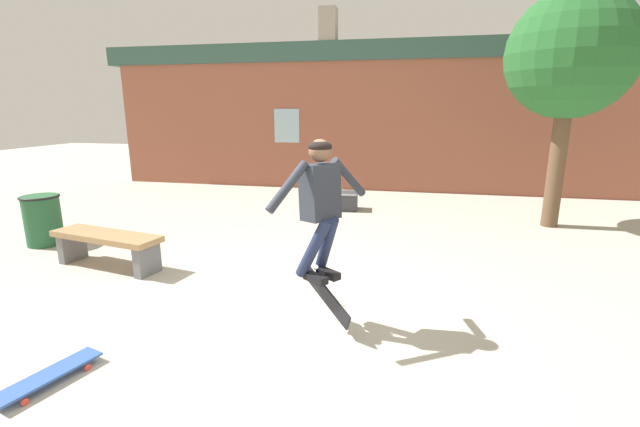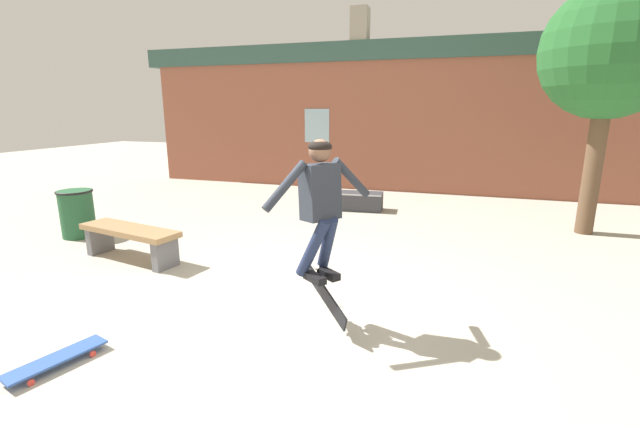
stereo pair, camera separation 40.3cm
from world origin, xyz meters
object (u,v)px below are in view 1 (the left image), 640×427
(tree_right, at_px, (571,57))
(trash_bin, at_px, (43,219))
(skater, at_px, (320,198))
(skateboard_flipping, at_px, (325,293))
(skate_ledge, at_px, (329,200))
(skateboard_resting, at_px, (49,375))
(park_bench, at_px, (107,243))

(tree_right, relative_size, trash_bin, 5.11)
(skater, relative_size, skateboard_flipping, 2.23)
(tree_right, height_order, trash_bin, tree_right)
(skater, bearing_deg, skate_ledge, 135.49)
(tree_right, bearing_deg, trash_bin, -160.72)
(skater, relative_size, skateboard_resting, 1.62)
(skate_ledge, distance_m, skateboard_flipping, 5.31)
(skate_ledge, height_order, trash_bin, trash_bin)
(tree_right, bearing_deg, skateboard_flipping, -125.65)
(park_bench, height_order, trash_bin, trash_bin)
(skater, xyz_separation_m, skateboard_flipping, (0.05, -0.02, -0.95))
(trash_bin, distance_m, skateboard_flipping, 5.30)
(skate_ledge, bearing_deg, park_bench, -124.02)
(tree_right, relative_size, park_bench, 2.42)
(skateboard_flipping, relative_size, skateboard_resting, 0.73)
(trash_bin, bearing_deg, park_bench, -22.18)
(skate_ledge, height_order, skater, skater)
(park_bench, bearing_deg, skateboard_resting, -50.81)
(tree_right, xyz_separation_m, park_bench, (-6.66, -3.63, -2.67))
(skateboard_resting, bearing_deg, skateboard_flipping, 139.38)
(trash_bin, relative_size, skateboard_resting, 0.97)
(tree_right, distance_m, skate_ledge, 5.20)
(tree_right, xyz_separation_m, skate_ledge, (-4.33, 0.52, -2.83))
(tree_right, height_order, skateboard_resting, tree_right)
(tree_right, distance_m, skateboard_resting, 8.59)
(park_bench, height_order, skateboard_flipping, skateboard_flipping)
(skater, bearing_deg, trash_bin, -163.99)
(park_bench, xyz_separation_m, skater, (3.24, -1.06, 0.98))
(trash_bin, bearing_deg, skater, -19.59)
(tree_right, xyz_separation_m, trash_bin, (-8.37, -2.93, -2.60))
(park_bench, distance_m, skater, 3.55)
(tree_right, relative_size, skater, 3.07)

